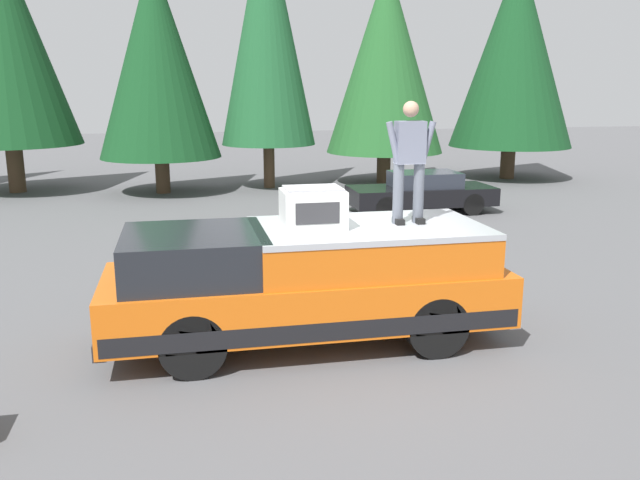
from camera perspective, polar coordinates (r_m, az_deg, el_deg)
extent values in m
plane|color=#565659|center=(9.70, 2.60, -8.28)|extent=(90.00, 90.00, 0.00)
cube|color=orange|center=(9.28, -1.18, -4.69)|extent=(2.00, 5.50, 0.70)
cube|color=black|center=(9.34, -1.17, -5.81)|extent=(2.01, 5.39, 0.24)
cube|color=black|center=(8.95, -10.76, -1.25)|extent=(1.84, 1.87, 0.60)
cube|color=orange|center=(9.31, 4.13, -0.76)|extent=(1.92, 3.19, 0.52)
cube|color=#A8AAAF|center=(9.24, 4.16, 1.05)|extent=(1.94, 3.19, 0.08)
cube|color=#232326|center=(9.28, -17.85, -7.10)|extent=(1.96, 0.16, 0.20)
cube|color=#B2B5BA|center=(10.18, 13.93, -5.04)|extent=(1.96, 0.16, 0.20)
cylinder|color=black|center=(8.43, -10.91, -8.83)|extent=(0.30, 0.84, 0.84)
cylinder|color=black|center=(10.03, -11.13, -5.25)|extent=(0.30, 0.84, 0.84)
cylinder|color=black|center=(9.02, 9.94, -7.29)|extent=(0.30, 0.84, 0.84)
cylinder|color=black|center=(10.53, 6.53, -4.18)|extent=(0.30, 0.84, 0.84)
cube|color=silver|center=(8.97, -0.62, 2.68)|extent=(0.64, 0.84, 0.52)
cube|color=#2D2D30|center=(8.66, -0.20, 2.30)|extent=(0.01, 0.59, 0.29)
cube|color=#99999E|center=(8.93, -0.62, 4.45)|extent=(0.58, 0.76, 0.04)
cylinder|color=#4C515B|center=(9.42, 8.48, 4.02)|extent=(0.15, 0.15, 0.84)
cube|color=black|center=(9.45, 8.49, 1.70)|extent=(0.26, 0.11, 0.08)
cylinder|color=#4C515B|center=(9.32, 6.74, 3.97)|extent=(0.15, 0.15, 0.84)
cube|color=black|center=(9.35, 6.76, 1.63)|extent=(0.26, 0.11, 0.08)
cube|color=gray|center=(9.28, 7.75, 8.33)|extent=(0.24, 0.40, 0.58)
sphere|color=tan|center=(9.26, 7.84, 11.10)|extent=(0.22, 0.22, 0.22)
cylinder|color=gray|center=(9.34, 9.24, 8.31)|extent=(0.09, 0.23, 0.58)
cylinder|color=gray|center=(9.17, 6.35, 8.31)|extent=(0.09, 0.23, 0.58)
cube|color=black|center=(19.21, 8.68, 3.82)|extent=(1.64, 4.10, 0.50)
cube|color=#282D38|center=(19.17, 9.01, 5.19)|extent=(1.31, 1.89, 0.42)
cylinder|color=black|center=(18.15, 5.69, 2.80)|extent=(0.20, 0.62, 0.62)
cylinder|color=black|center=(19.51, 4.42, 3.54)|extent=(0.20, 0.62, 0.62)
cylinder|color=black|center=(19.07, 13.00, 3.02)|extent=(0.20, 0.62, 0.62)
cylinder|color=black|center=(20.36, 11.32, 3.73)|extent=(0.20, 0.62, 0.62)
cylinder|color=#4C3826|center=(27.14, 15.84, 6.45)|extent=(0.56, 0.56, 1.26)
cone|color=#14421E|center=(27.01, 16.42, 15.34)|extent=(4.63, 4.63, 7.15)
cylinder|color=#4C3826|center=(24.89, 5.49, 6.22)|extent=(0.51, 0.51, 1.16)
cone|color=#235B28|center=(24.73, 5.70, 15.28)|extent=(4.25, 4.25, 6.68)
cylinder|color=#4C3826|center=(23.73, -4.40, 6.37)|extent=(0.39, 0.39, 1.54)
cone|color=#1E562D|center=(23.65, -4.61, 17.84)|extent=(3.27, 3.27, 7.94)
cylinder|color=#4C3826|center=(23.12, -13.39, 5.46)|extent=(0.48, 0.48, 1.21)
cone|color=#14421E|center=(22.95, -13.91, 14.95)|extent=(3.99, 3.99, 6.44)
cylinder|color=#4C3826|center=(24.90, -24.71, 5.61)|extent=(0.55, 0.55, 1.61)
cone|color=#14421E|center=(24.81, -25.70, 15.61)|extent=(4.57, 4.57, 7.09)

